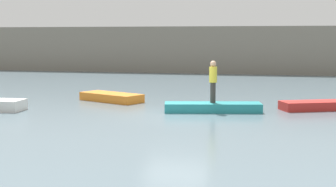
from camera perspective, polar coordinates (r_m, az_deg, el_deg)
name	(u,v)px	position (r m, az deg, el deg)	size (l,w,h in m)	color
ground_plane	(176,116)	(19.86, 0.89, -2.50)	(120.00, 120.00, 0.00)	slate
embankment_wall	(237,50)	(42.52, 7.76, 4.85)	(80.00, 1.20, 3.91)	gray
rowboat_orange	(111,97)	(24.40, -6.37, -0.41)	(3.16, 1.23, 0.39)	orange
rowboat_teal	(213,107)	(20.91, 5.04, -1.55)	(3.94, 1.06, 0.37)	teal
rowboat_red	(327,105)	(22.51, 17.38, -1.26)	(3.95, 1.07, 0.37)	red
person_yellow_shirt	(213,79)	(20.78, 5.07, 1.59)	(0.32, 0.32, 1.72)	#38332D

